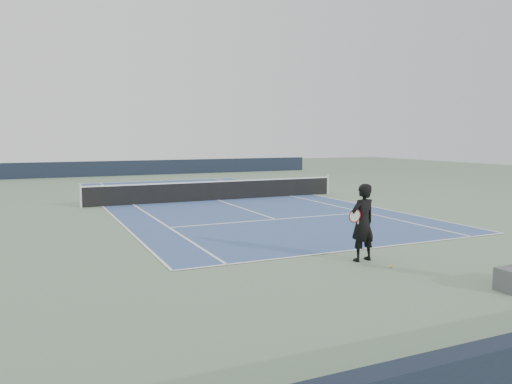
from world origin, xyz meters
name	(u,v)px	position (x,y,z in m)	size (l,w,h in m)	color
ground	(217,200)	(0.00, 0.00, 0.00)	(80.00, 80.00, 0.00)	slate
court_surface	(217,200)	(0.00, 0.00, 0.01)	(10.97, 23.77, 0.01)	#395387
tennis_net	(217,190)	(0.00, 0.00, 0.50)	(12.90, 0.10, 1.07)	silver
windscreen_far	(142,168)	(0.00, 17.88, 0.60)	(30.00, 0.25, 1.20)	black
tennis_player	(363,222)	(-0.85, -12.91, 0.98)	(0.85, 0.61, 1.96)	black
tennis_ball	(391,266)	(-0.62, -13.77, 0.04)	(0.07, 0.07, 0.07)	yellow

